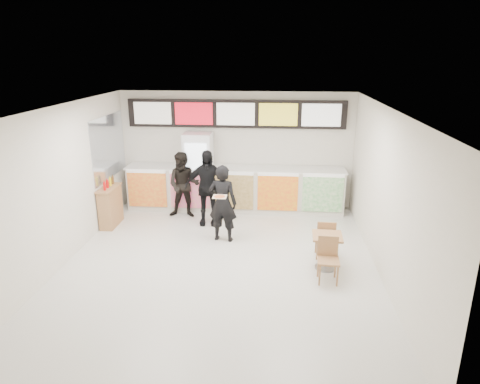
# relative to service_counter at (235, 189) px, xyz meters

# --- Properties ---
(floor) EXTENTS (7.00, 7.00, 0.00)m
(floor) POSITION_rel_service_counter_xyz_m (-0.00, -3.09, -0.57)
(floor) COLOR beige
(floor) RESTS_ON ground
(ceiling) EXTENTS (7.00, 7.00, 0.00)m
(ceiling) POSITION_rel_service_counter_xyz_m (-0.00, -3.09, 2.43)
(ceiling) COLOR white
(ceiling) RESTS_ON wall_back
(wall_back) EXTENTS (6.00, 0.00, 6.00)m
(wall_back) POSITION_rel_service_counter_xyz_m (-0.00, 0.41, 0.93)
(wall_back) COLOR silver
(wall_back) RESTS_ON floor
(wall_left) EXTENTS (0.00, 7.00, 7.00)m
(wall_left) POSITION_rel_service_counter_xyz_m (-3.00, -3.09, 0.93)
(wall_left) COLOR silver
(wall_left) RESTS_ON floor
(wall_right) EXTENTS (0.00, 7.00, 7.00)m
(wall_right) POSITION_rel_service_counter_xyz_m (3.00, -3.09, 0.93)
(wall_right) COLOR silver
(wall_right) RESTS_ON floor
(service_counter) EXTENTS (5.56, 0.77, 1.14)m
(service_counter) POSITION_rel_service_counter_xyz_m (0.00, 0.00, 0.00)
(service_counter) COLOR silver
(service_counter) RESTS_ON floor
(menu_board) EXTENTS (5.50, 0.14, 0.70)m
(menu_board) POSITION_rel_service_counter_xyz_m (0.00, 0.32, 1.88)
(menu_board) COLOR black
(menu_board) RESTS_ON wall_back
(drinks_fridge) EXTENTS (0.70, 0.67, 2.00)m
(drinks_fridge) POSITION_rel_service_counter_xyz_m (-0.93, 0.02, 0.43)
(drinks_fridge) COLOR white
(drinks_fridge) RESTS_ON floor
(mirror_panel) EXTENTS (0.01, 2.00, 1.50)m
(mirror_panel) POSITION_rel_service_counter_xyz_m (-2.99, -0.64, 1.18)
(mirror_panel) COLOR #B2B7BF
(mirror_panel) RESTS_ON wall_left
(customer_main) EXTENTS (0.67, 0.48, 1.69)m
(customer_main) POSITION_rel_service_counter_xyz_m (-0.08, -1.91, 0.27)
(customer_main) COLOR black
(customer_main) RESTS_ON floor
(customer_left) EXTENTS (0.81, 0.64, 1.64)m
(customer_left) POSITION_rel_service_counter_xyz_m (-1.20, -0.59, 0.25)
(customer_left) COLOR black
(customer_left) RESTS_ON floor
(customer_mid) EXTENTS (1.08, 0.49, 1.81)m
(customer_mid) POSITION_rel_service_counter_xyz_m (-0.56, -1.01, 0.33)
(customer_mid) COLOR black
(customer_mid) RESTS_ON floor
(pizza_slice) EXTENTS (0.36, 0.36, 0.02)m
(pizza_slice) POSITION_rel_service_counter_xyz_m (-0.08, -2.36, 0.58)
(pizza_slice) COLOR beige
(pizza_slice) RESTS_ON customer_main
(cafe_table) EXTENTS (0.57, 1.40, 0.81)m
(cafe_table) POSITION_rel_service_counter_xyz_m (2.03, -3.04, -0.10)
(cafe_table) COLOR #A6784C
(cafe_table) RESTS_ON floor
(condiment_ledge) EXTENTS (0.34, 0.84, 1.12)m
(condiment_ledge) POSITION_rel_service_counter_xyz_m (-2.82, -1.29, -0.09)
(condiment_ledge) COLOR #A6784C
(condiment_ledge) RESTS_ON floor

